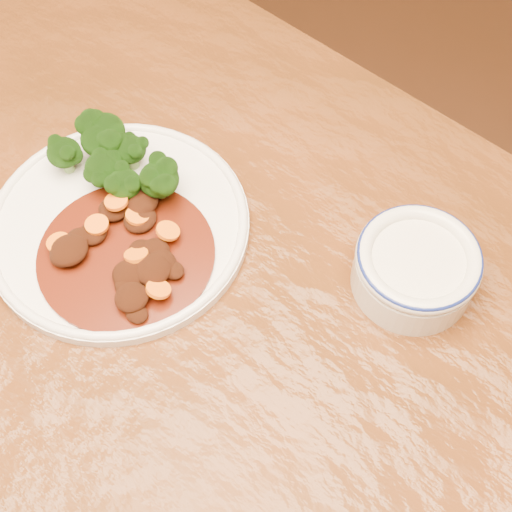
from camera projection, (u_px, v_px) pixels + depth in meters
The scene contains 5 objects.
dining_table at pixel (169, 401), 0.74m from camera, with size 1.52×0.94×0.75m.
dinner_plate at pixel (118, 224), 0.75m from camera, with size 0.28×0.28×0.02m.
broccoli_florets at pixel (113, 155), 0.76m from camera, with size 0.14×0.09×0.05m.
mince_stew at pixel (126, 251), 0.72m from camera, with size 0.18×0.18×0.03m.
dip_bowl at pixel (416, 267), 0.69m from camera, with size 0.12×0.12×0.06m.
Camera 1 is at (0.24, -0.14, 1.38)m, focal length 50.00 mm.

